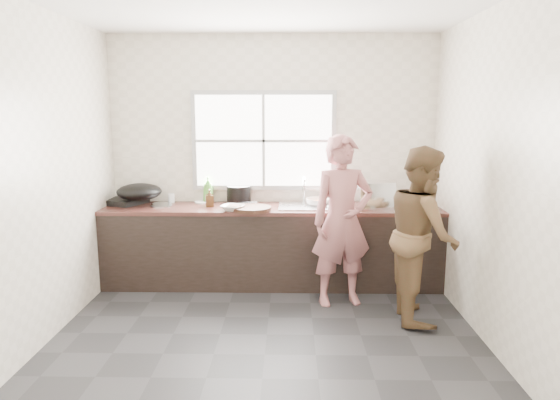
{
  "coord_description": "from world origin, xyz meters",
  "views": [
    {
      "loc": [
        0.19,
        -3.98,
        1.88
      ],
      "look_at": [
        0.1,
        0.65,
        1.05
      ],
      "focal_mm": 32.0,
      "sensor_mm": 36.0,
      "label": 1
    }
  ],
  "objects_px": {
    "woman": "(342,226)",
    "bowl_mince": "(233,208)",
    "bowl_crabs": "(318,203)",
    "pot_lid_right": "(162,206)",
    "bottle_brown_short": "(237,196)",
    "dish_rack": "(373,195)",
    "glass_jar": "(171,198)",
    "bottle_brown_tall": "(209,199)",
    "plate_food": "(204,202)",
    "bottle_green": "(208,190)",
    "bowl_held": "(335,208)",
    "person_side": "(422,234)",
    "wok": "(139,192)",
    "pot_lid_left": "(162,204)",
    "burner": "(124,201)",
    "cutting_board": "(252,209)",
    "black_pot": "(239,194)"
  },
  "relations": [
    {
      "from": "woman",
      "to": "bowl_mince",
      "type": "distance_m",
      "value": 1.16
    },
    {
      "from": "bowl_crabs",
      "to": "pot_lid_right",
      "type": "bearing_deg",
      "value": -178.28
    },
    {
      "from": "bottle_brown_short",
      "to": "dish_rack",
      "type": "relative_size",
      "value": 0.45
    },
    {
      "from": "glass_jar",
      "to": "dish_rack",
      "type": "bearing_deg",
      "value": -7.58
    },
    {
      "from": "woman",
      "to": "bottle_brown_tall",
      "type": "relative_size",
      "value": 9.03
    },
    {
      "from": "bottle_brown_tall",
      "to": "dish_rack",
      "type": "relative_size",
      "value": 0.45
    },
    {
      "from": "plate_food",
      "to": "bottle_brown_short",
      "type": "height_order",
      "value": "bottle_brown_short"
    },
    {
      "from": "woman",
      "to": "bowl_mince",
      "type": "bearing_deg",
      "value": 149.33
    },
    {
      "from": "bottle_green",
      "to": "bottle_brown_tall",
      "type": "relative_size",
      "value": 1.75
    },
    {
      "from": "bottle_brown_short",
      "to": "glass_jar",
      "type": "xyz_separation_m",
      "value": [
        -0.75,
        0.05,
        -0.03
      ]
    },
    {
      "from": "bowl_held",
      "to": "person_side",
      "type": "bearing_deg",
      "value": -43.15
    },
    {
      "from": "wok",
      "to": "pot_lid_left",
      "type": "height_order",
      "value": "wok"
    },
    {
      "from": "plate_food",
      "to": "bottle_brown_short",
      "type": "bearing_deg",
      "value": -7.21
    },
    {
      "from": "woman",
      "to": "burner",
      "type": "distance_m",
      "value": 2.46
    },
    {
      "from": "bottle_brown_short",
      "to": "person_side",
      "type": "bearing_deg",
      "value": -30.9
    },
    {
      "from": "glass_jar",
      "to": "pot_lid_right",
      "type": "bearing_deg",
      "value": -103.44
    },
    {
      "from": "burner",
      "to": "pot_lid_right",
      "type": "relative_size",
      "value": 1.73
    },
    {
      "from": "plate_food",
      "to": "pot_lid_left",
      "type": "bearing_deg",
      "value": -168.78
    },
    {
      "from": "pot_lid_left",
      "to": "pot_lid_right",
      "type": "height_order",
      "value": "same"
    },
    {
      "from": "person_side",
      "to": "cutting_board",
      "type": "xyz_separation_m",
      "value": [
        -1.59,
        0.68,
        0.09
      ]
    },
    {
      "from": "bottle_green",
      "to": "pot_lid_left",
      "type": "bearing_deg",
      "value": -169.15
    },
    {
      "from": "plate_food",
      "to": "wok",
      "type": "bearing_deg",
      "value": -165.46
    },
    {
      "from": "plate_food",
      "to": "wok",
      "type": "xyz_separation_m",
      "value": [
        -0.68,
        -0.18,
        0.14
      ]
    },
    {
      "from": "person_side",
      "to": "black_pot",
      "type": "relative_size",
      "value": 5.95
    },
    {
      "from": "woman",
      "to": "bowl_crabs",
      "type": "bearing_deg",
      "value": 95.24
    },
    {
      "from": "pot_lid_right",
      "to": "woman",
      "type": "bearing_deg",
      "value": -16.31
    },
    {
      "from": "bottle_brown_tall",
      "to": "pot_lid_left",
      "type": "xyz_separation_m",
      "value": [
        -0.54,
        0.12,
        -0.08
      ]
    },
    {
      "from": "woman",
      "to": "glass_jar",
      "type": "distance_m",
      "value": 2.0
    },
    {
      "from": "cutting_board",
      "to": "glass_jar",
      "type": "relative_size",
      "value": 3.95
    },
    {
      "from": "bottle_brown_short",
      "to": "pot_lid_right",
      "type": "bearing_deg",
      "value": -167.69
    },
    {
      "from": "bottle_green",
      "to": "wok",
      "type": "bearing_deg",
      "value": -165.91
    },
    {
      "from": "bottle_brown_tall",
      "to": "bowl_crabs",
      "type": "bearing_deg",
      "value": 2.03
    },
    {
      "from": "burner",
      "to": "wok",
      "type": "xyz_separation_m",
      "value": [
        0.21,
        -0.11,
        0.12
      ]
    },
    {
      "from": "cutting_board",
      "to": "dish_rack",
      "type": "distance_m",
      "value": 1.29
    },
    {
      "from": "bottle_brown_tall",
      "to": "glass_jar",
      "type": "xyz_separation_m",
      "value": [
        -0.47,
        0.22,
        -0.04
      ]
    },
    {
      "from": "bowl_mince",
      "to": "burner",
      "type": "height_order",
      "value": "same"
    },
    {
      "from": "cutting_board",
      "to": "woman",
      "type": "bearing_deg",
      "value": -20.81
    },
    {
      "from": "plate_food",
      "to": "woman",
      "type": "bearing_deg",
      "value": -27.86
    },
    {
      "from": "bowl_crabs",
      "to": "bottle_green",
      "type": "relative_size",
      "value": 0.7
    },
    {
      "from": "black_pot",
      "to": "person_side",
      "type": "bearing_deg",
      "value": -32.34
    },
    {
      "from": "woman",
      "to": "bottle_brown_short",
      "type": "relative_size",
      "value": 9.11
    },
    {
      "from": "black_pot",
      "to": "burner",
      "type": "xyz_separation_m",
      "value": [
        -1.27,
        -0.07,
        -0.07
      ]
    },
    {
      "from": "bowl_crabs",
      "to": "bottle_green",
      "type": "distance_m",
      "value": 1.24
    },
    {
      "from": "cutting_board",
      "to": "bottle_green",
      "type": "xyz_separation_m",
      "value": [
        -0.52,
        0.44,
        0.13
      ]
    },
    {
      "from": "burner",
      "to": "cutting_board",
      "type": "bearing_deg",
      "value": -14.14
    },
    {
      "from": "black_pot",
      "to": "dish_rack",
      "type": "height_order",
      "value": "dish_rack"
    },
    {
      "from": "bowl_mince",
      "to": "pot_lid_right",
      "type": "distance_m",
      "value": 0.82
    },
    {
      "from": "bottle_green",
      "to": "pot_lid_right",
      "type": "height_order",
      "value": "bottle_green"
    },
    {
      "from": "glass_jar",
      "to": "dish_rack",
      "type": "xyz_separation_m",
      "value": [
        2.22,
        -0.29,
        0.09
      ]
    },
    {
      "from": "glass_jar",
      "to": "dish_rack",
      "type": "relative_size",
      "value": 0.27
    }
  ]
}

